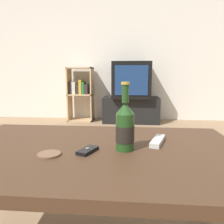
{
  "coord_description": "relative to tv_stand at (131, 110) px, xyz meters",
  "views": [
    {
      "loc": [
        0.15,
        -0.85,
        0.79
      ],
      "look_at": [
        0.06,
        0.29,
        0.59
      ],
      "focal_mm": 35.0,
      "sensor_mm": 36.0,
      "label": 1
    }
  ],
  "objects": [
    {
      "name": "tv_stand",
      "position": [
        0.0,
        0.0,
        0.0
      ],
      "size": [
        0.91,
        0.41,
        0.42
      ],
      "color": "black",
      "rests_on": "ground_plane"
    },
    {
      "name": "cell_phone",
      "position": [
        -0.17,
        -2.8,
        0.29
      ],
      "size": [
        0.08,
        0.11,
        0.02
      ],
      "rotation": [
        0.0,
        0.0,
        -0.4
      ],
      "color": "black",
      "rests_on": "coffee_table"
    },
    {
      "name": "television",
      "position": [
        0.0,
        -0.0,
        0.49
      ],
      "size": [
        0.6,
        0.61,
        0.57
      ],
      "color": "black",
      "rests_on": "tv_stand"
    },
    {
      "name": "remote_control",
      "position": [
        0.12,
        -2.66,
        0.3
      ],
      "size": [
        0.09,
        0.16,
        0.02
      ],
      "rotation": [
        0.0,
        0.0,
        -0.3
      ],
      "color": "beige",
      "rests_on": "coffee_table"
    },
    {
      "name": "back_wall",
      "position": [
        -0.16,
        0.28,
        1.09
      ],
      "size": [
        8.0,
        0.05,
        2.6
      ],
      "color": "silver",
      "rests_on": "ground_plane"
    },
    {
      "name": "bookshelf",
      "position": [
        -0.87,
        0.06,
        0.29
      ],
      "size": [
        0.42,
        0.3,
        0.9
      ],
      "color": "tan",
      "rests_on": "ground_plane"
    },
    {
      "name": "beer_bottle",
      "position": [
        -0.03,
        -2.76,
        0.38
      ],
      "size": [
        0.07,
        0.07,
        0.27
      ],
      "color": "#1E4219",
      "rests_on": "coffee_table"
    },
    {
      "name": "coffee_table",
      "position": [
        -0.16,
        -2.75,
        0.22
      ],
      "size": [
        1.22,
        0.75,
        0.49
      ],
      "color": "#422B1C",
      "rests_on": "ground_plane"
    },
    {
      "name": "coaster",
      "position": [
        -0.3,
        -2.84,
        0.29
      ],
      "size": [
        0.09,
        0.09,
        0.01
      ],
      "color": "brown",
      "rests_on": "coffee_table"
    }
  ]
}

